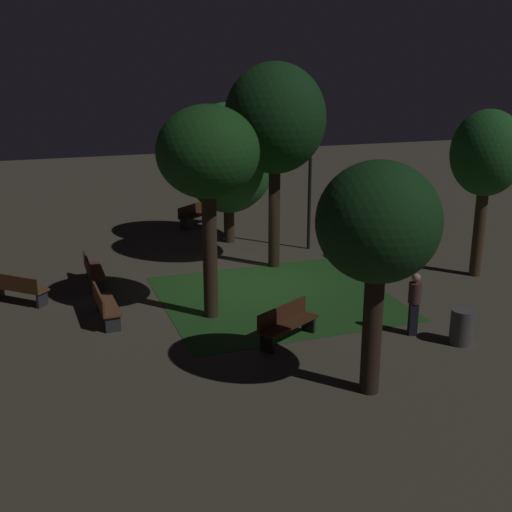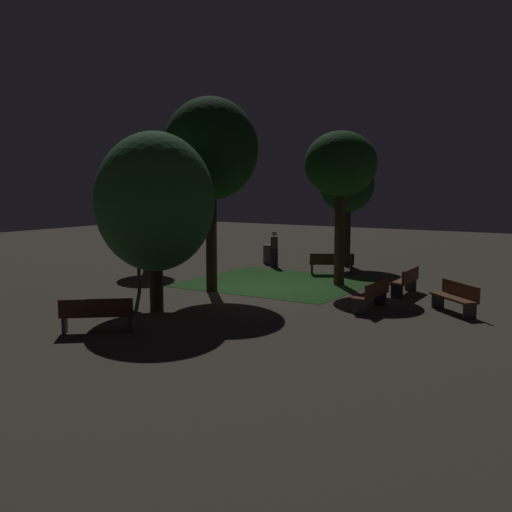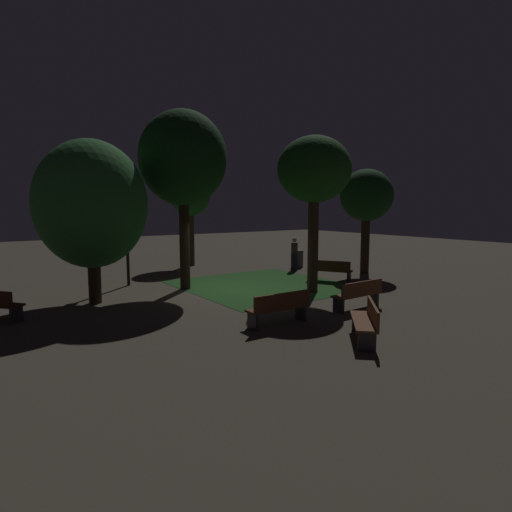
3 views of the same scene
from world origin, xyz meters
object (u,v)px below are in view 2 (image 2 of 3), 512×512
Objects in this scene: bench_by_lamp at (406,280)px; tree_lawn_side at (341,166)px; bench_front_right at (373,294)px; tree_right_canopy at (211,150)px; bench_front_left at (332,263)px; tree_back_right at (155,202)px; lamp_post_near_wall at (138,213)px; bench_path_side at (456,297)px; tree_left_canopy at (347,187)px; pedestrian at (274,248)px; tree_back_left at (146,180)px; trash_bin at (269,254)px; bench_back_row at (97,314)px.

tree_lawn_side is at bearing 77.52° from bench_by_lamp.
tree_right_canopy is (0.08, 5.92, 4.35)m from bench_front_right.
bench_front_left is 0.35× the size of tree_back_right.
tree_back_right is 3.12m from lamp_post_near_wall.
tree_back_right reaches higher than bench_path_side.
tree_left_canopy is 4.28m from pedestrian.
trash_bin is (4.24, -3.69, -3.41)m from tree_back_left.
tree_back_right is at bearing 119.08° from bench_path_side.
tree_right_canopy is 1.68× the size of lamp_post_near_wall.
tree_back_right is at bearing -127.43° from lamp_post_near_wall.
lamp_post_near_wall is at bearing 52.57° from tree_back_right.
tree_back_right is (-3.33, 5.42, 2.69)m from bench_front_right.
trash_bin is at bearing 13.13° from bench_back_row.
bench_path_side is 10.90m from pedestrian.
tree_right_canopy reaches higher than lamp_post_near_wall.
bench_front_left is at bearing -167.06° from tree_left_canopy.
tree_right_canopy reaches higher than trash_bin.
bench_by_lamp and bench_path_side have the same top height.
bench_front_right is 0.27× the size of tree_right_canopy.
bench_path_side is 0.25× the size of tree_right_canopy.
bench_front_right is 10.36m from tree_left_canopy.
tree_left_canopy is at bearing 28.45° from bench_front_right.
tree_back_left is at bearing 89.52° from bench_by_lamp.
bench_front_right is 8.31m from lamp_post_near_wall.
tree_right_canopy reaches higher than pedestrian.
bench_front_right is 10.86m from trash_bin.
tree_back_left reaches higher than bench_by_lamp.
tree_right_canopy is 1.26× the size of tree_back_left.
pedestrian is (0.70, 3.14, 0.37)m from bench_front_left.
lamp_post_near_wall is (-4.49, 7.87, 2.25)m from bench_by_lamp.
bench_back_row is 15.26m from tree_left_canopy.
bench_by_lamp is at bearing -60.31° from lamp_post_near_wall.
lamp_post_near_wall is (4.79, 3.07, 2.25)m from bench_back_row.
bench_path_side is 14.41m from tree_back_left.
tree_back_left is 3.25× the size of pedestrian.
tree_right_canopy is at bearing 10.02° from bench_back_row.
pedestrian reaches higher than bench_front_right.
tree_right_canopy is 3.83m from tree_back_right.
tree_back_right is 0.93× the size of tree_lawn_side.
bench_front_left is at bearing -18.24° from tree_right_canopy.
bench_path_side is 12.04m from trash_bin.
tree_back_left is 1.33× the size of lamp_post_near_wall.
bench_front_right is 1.06× the size of bench_back_row.
tree_back_left is at bearing 138.97° from trash_bin.
tree_left_canopy is 4.71m from trash_bin.
lamp_post_near_wall reaches higher than bench_front_left.
lamp_post_near_wall is at bearing 100.47° from bench_front_right.
pedestrian is (12.72, 2.38, 0.37)m from bench_back_row.
lamp_post_near_wall is (1.87, 2.45, -0.44)m from tree_back_right.
bench_back_row is at bearing 142.44° from bench_front_right.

